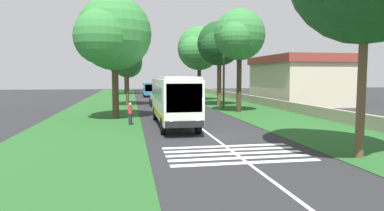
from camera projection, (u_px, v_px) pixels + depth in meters
ground at (211, 136)px, 21.82m from camera, size 160.00×160.00×0.00m
grass_verge_left at (99, 113)px, 35.10m from camera, size 120.00×8.00×0.04m
grass_verge_right at (253, 110)px, 37.97m from camera, size 120.00×8.00×0.04m
centre_line at (179, 112)px, 36.54m from camera, size 110.00×0.16×0.01m
coach_bus at (173, 97)px, 26.24m from camera, size 11.16×2.62×3.73m
zebra_crossing at (235, 154)px, 16.88m from camera, size 4.05×6.80×0.01m
trailing_car_0 at (157, 100)px, 44.00m from camera, size 4.30×1.78×1.43m
trailing_car_1 at (180, 98)px, 49.60m from camera, size 4.30×1.78×1.43m
trailing_car_2 at (174, 95)px, 55.10m from camera, size 4.30×1.78×1.43m
trailing_minibus_0 at (149, 88)px, 62.75m from camera, size 6.00×2.14×2.53m
roadside_tree_left_0 at (127, 64)px, 82.41m from camera, size 8.36×6.94×10.19m
roadside_tree_left_1 at (124, 60)px, 70.46m from camera, size 8.42×7.10×10.64m
roadside_tree_left_2 at (112, 35)px, 29.89m from camera, size 7.89×6.45×10.63m
roadside_tree_left_3 at (125, 40)px, 42.98m from camera, size 6.88×5.81×11.20m
roadside_tree_right_0 at (198, 50)px, 52.36m from camera, size 8.08×6.62×11.20m
roadside_tree_right_2 at (238, 36)px, 35.25m from camera, size 6.09×5.21×10.52m
roadside_tree_right_3 at (218, 45)px, 43.39m from camera, size 6.80×5.56×10.56m
utility_pole at (224, 75)px, 39.57m from camera, size 0.24×1.40×7.46m
roadside_wall at (265, 102)px, 43.42m from camera, size 70.00×0.40×1.01m
roadside_building at (298, 80)px, 46.67m from camera, size 14.08×9.40×6.41m
pedestrian at (130, 114)px, 26.44m from camera, size 0.34×0.34×1.69m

